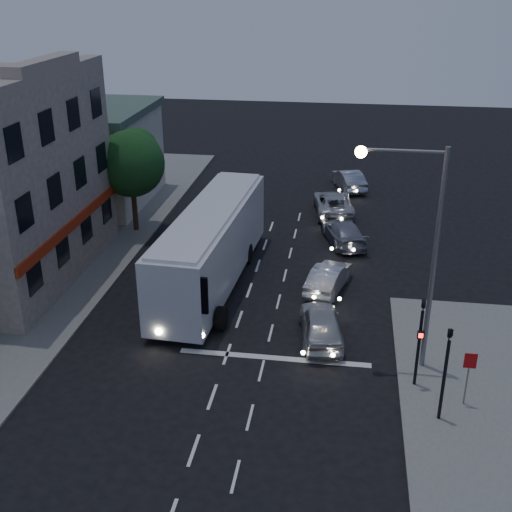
% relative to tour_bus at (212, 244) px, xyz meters
% --- Properties ---
extents(ground, '(120.00, 120.00, 0.00)m').
position_rel_tour_bus_xyz_m(ground, '(2.00, -8.61, -2.18)').
color(ground, black).
extents(sidewalk_far, '(12.00, 50.00, 0.12)m').
position_rel_tour_bus_xyz_m(sidewalk_far, '(-11.00, -0.61, -2.12)').
color(sidewalk_far, slate).
rests_on(sidewalk_far, ground).
extents(road_markings, '(8.00, 30.55, 0.01)m').
position_rel_tour_bus_xyz_m(road_markings, '(3.29, -5.30, -2.18)').
color(road_markings, silver).
rests_on(road_markings, ground).
extents(tour_bus, '(3.52, 13.28, 4.04)m').
position_rel_tour_bus_xyz_m(tour_bus, '(0.00, 0.00, 0.00)').
color(tour_bus, silver).
rests_on(tour_bus, ground).
extents(car_suv, '(2.37, 4.54, 1.47)m').
position_rel_tour_bus_xyz_m(car_suv, '(5.82, -4.81, -1.44)').
color(car_suv, silver).
rests_on(car_suv, ground).
extents(car_sedan_a, '(2.39, 4.31, 1.35)m').
position_rel_tour_bus_xyz_m(car_sedan_a, '(5.94, 0.04, -1.51)').
color(car_sedan_a, silver).
rests_on(car_sedan_a, ground).
extents(car_sedan_b, '(3.14, 4.97, 1.34)m').
position_rel_tour_bus_xyz_m(car_sedan_b, '(6.55, 6.31, -1.51)').
color(car_sedan_b, gray).
rests_on(car_sedan_b, ground).
extents(car_sedan_c, '(3.07, 5.45, 1.44)m').
position_rel_tour_bus_xyz_m(car_sedan_c, '(5.77, 11.39, -1.46)').
color(car_sedan_c, '#B7B7BA').
rests_on(car_sedan_c, ground).
extents(car_extra, '(2.85, 4.66, 1.45)m').
position_rel_tour_bus_xyz_m(car_extra, '(6.67, 16.87, -1.46)').
color(car_extra, '#A1A4B3').
rests_on(car_extra, ground).
extents(traffic_signal_main, '(0.25, 0.35, 4.10)m').
position_rel_tour_bus_xyz_m(traffic_signal_main, '(9.60, -7.83, 0.24)').
color(traffic_signal_main, black).
rests_on(traffic_signal_main, sidewalk_near).
extents(traffic_signal_side, '(0.18, 0.15, 4.10)m').
position_rel_tour_bus_xyz_m(traffic_signal_side, '(10.30, -9.81, 0.24)').
color(traffic_signal_side, black).
rests_on(traffic_signal_side, sidewalk_near).
extents(regulatory_sign, '(0.45, 0.12, 2.20)m').
position_rel_tour_bus_xyz_m(regulatory_sign, '(11.30, -8.84, -0.59)').
color(regulatory_sign, slate).
rests_on(regulatory_sign, sidewalk_near).
extents(streetlight, '(3.32, 0.44, 9.00)m').
position_rel_tour_bus_xyz_m(streetlight, '(9.35, -6.41, 3.55)').
color(streetlight, slate).
rests_on(streetlight, sidewalk_near).
extents(low_building_north, '(9.40, 9.40, 6.50)m').
position_rel_tour_bus_xyz_m(low_building_north, '(-11.50, 11.39, 1.21)').
color(low_building_north, '#B1AB9E').
rests_on(low_building_north, sidewalk_far).
extents(street_tree, '(4.00, 4.00, 6.20)m').
position_rel_tour_bus_xyz_m(street_tree, '(-6.20, 6.42, 2.32)').
color(street_tree, black).
rests_on(street_tree, sidewalk_far).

